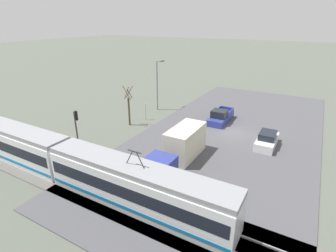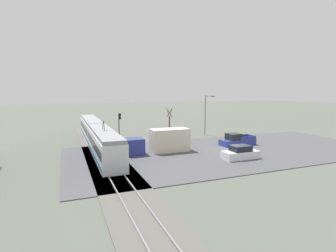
# 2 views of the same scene
# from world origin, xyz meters

# --- Properties ---
(ground_plane) EXTENTS (320.00, 320.00, 0.00)m
(ground_plane) POSITION_xyz_m (0.00, 0.00, 0.00)
(ground_plane) COLOR #565B51
(road_surface) EXTENTS (19.22, 42.99, 0.08)m
(road_surface) POSITION_xyz_m (0.00, 0.00, 0.04)
(road_surface) COLOR #4C4C51
(road_surface) RESTS_ON ground
(rail_bed) EXTENTS (66.72, 4.40, 0.22)m
(rail_bed) POSITION_xyz_m (0.00, 16.63, 0.05)
(rail_bed) COLOR #5B5954
(rail_bed) RESTS_ON ground
(light_rail_tram) EXTENTS (30.26, 2.55, 4.46)m
(light_rail_tram) POSITION_xyz_m (9.76, 16.63, 1.70)
(light_rail_tram) COLOR white
(light_rail_tram) RESTS_ON ground
(box_truck) EXTENTS (2.36, 8.61, 3.01)m
(box_truck) POSITION_xyz_m (2.40, 9.23, 1.47)
(box_truck) COLOR navy
(box_truck) RESTS_ON ground
(pickup_truck) EXTENTS (2.04, 5.30, 1.79)m
(pickup_truck) POSITION_xyz_m (2.44, -2.73, 0.75)
(pickup_truck) COLOR navy
(pickup_truck) RESTS_ON ground
(sedan_car_0) EXTENTS (1.88, 4.37, 1.59)m
(sedan_car_0) POSITION_xyz_m (-4.31, 1.73, 0.73)
(sedan_car_0) COLOR silver
(sedan_car_0) RESTS_ON ground
(traffic_light_pole) EXTENTS (0.28, 0.47, 4.52)m
(traffic_light_pole) POSITION_xyz_m (12.17, 12.74, 2.97)
(traffic_light_pole) COLOR #47474C
(traffic_light_pole) RESTS_ON ground
(street_tree) EXTENTS (1.23, 1.02, 5.22)m
(street_tree) POSITION_xyz_m (12.40, 4.04, 2.38)
(street_tree) COLOR brown
(street_tree) RESTS_ON ground
(street_lamp_near_crossing) EXTENTS (0.36, 1.95, 7.29)m
(street_lamp_near_crossing) POSITION_xyz_m (12.57, -3.32, 4.25)
(street_lamp_near_crossing) COLOR gray
(street_lamp_near_crossing) RESTS_ON ground
(no_parking_sign) EXTENTS (0.32, 0.08, 2.33)m
(no_parking_sign) POSITION_xyz_m (11.68, 1.35, 1.42)
(no_parking_sign) COLOR gray
(no_parking_sign) RESTS_ON ground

